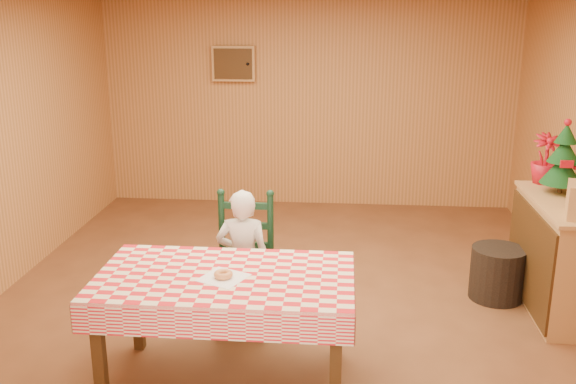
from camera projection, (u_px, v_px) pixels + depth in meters
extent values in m
plane|color=brown|center=(286.00, 308.00, 5.33)|extent=(6.00, 6.00, 0.00)
cube|color=#BC7E44|center=(308.00, 101.00, 7.84)|extent=(5.00, 0.10, 2.60)
cube|color=tan|center=(234.00, 64.00, 7.73)|extent=(0.52, 0.08, 0.42)
cube|color=#452B12|center=(233.00, 64.00, 7.69)|extent=(0.46, 0.02, 0.36)
sphere|color=black|center=(248.00, 64.00, 7.66)|extent=(0.04, 0.04, 0.04)
cube|color=#452B12|center=(225.00, 282.00, 4.10)|extent=(1.60, 0.90, 0.06)
cube|color=#452B12|center=(99.00, 359.00, 3.91)|extent=(0.07, 0.07, 0.69)
cube|color=#452B12|center=(336.00, 370.00, 3.79)|extent=(0.07, 0.07, 0.69)
cube|color=#452B12|center=(137.00, 305.00, 4.62)|extent=(0.07, 0.07, 0.69)
cube|color=#452B12|center=(337.00, 313.00, 4.50)|extent=(0.07, 0.07, 0.69)
cube|color=red|center=(225.00, 276.00, 4.09)|extent=(1.64, 0.94, 0.02)
cube|color=red|center=(210.00, 325.00, 3.67)|extent=(1.64, 0.02, 0.18)
cube|color=red|center=(237.00, 262.00, 4.57)|extent=(1.64, 0.02, 0.18)
cube|color=#2D5326|center=(102.00, 286.00, 4.19)|extent=(0.02, 0.94, 0.18)
cube|color=#2D5326|center=(353.00, 295.00, 4.05)|extent=(0.02, 0.94, 0.18)
cube|color=black|center=(244.00, 277.00, 4.88)|extent=(0.44, 0.40, 0.04)
cylinder|color=black|center=(215.00, 313.00, 4.80)|extent=(0.04, 0.04, 0.41)
cylinder|color=black|center=(266.00, 315.00, 4.76)|extent=(0.04, 0.04, 0.41)
cylinder|color=black|center=(224.00, 294.00, 5.12)|extent=(0.04, 0.04, 0.41)
cylinder|color=black|center=(271.00, 296.00, 5.09)|extent=(0.04, 0.04, 0.41)
cylinder|color=black|center=(222.00, 230.00, 4.97)|extent=(0.05, 0.05, 0.60)
sphere|color=black|center=(221.00, 193.00, 4.89)|extent=(0.06, 0.06, 0.06)
cylinder|color=black|center=(270.00, 231.00, 4.94)|extent=(0.05, 0.05, 0.60)
sphere|color=black|center=(270.00, 194.00, 4.85)|extent=(0.06, 0.06, 0.06)
cube|color=black|center=(246.00, 245.00, 4.99)|extent=(0.38, 0.03, 0.05)
cube|color=black|center=(246.00, 225.00, 4.94)|extent=(0.38, 0.03, 0.05)
cube|color=black|center=(246.00, 206.00, 4.90)|extent=(0.38, 0.03, 0.05)
imported|color=silver|center=(243.00, 261.00, 4.84)|extent=(0.41, 0.27, 1.12)
cube|color=white|center=(223.00, 278.00, 4.04)|extent=(0.34, 0.34, 0.00)
torus|color=#D2874B|center=(223.00, 274.00, 4.03)|extent=(0.14, 0.14, 0.04)
cube|color=tan|center=(562.00, 258.00, 5.20)|extent=(0.50, 1.20, 0.90)
cube|color=tan|center=(569.00, 203.00, 5.07)|extent=(0.54, 1.24, 0.03)
cube|color=#452B12|center=(529.00, 257.00, 5.23)|extent=(0.02, 1.20, 0.80)
cylinder|color=#452B12|center=(560.00, 188.00, 5.30)|extent=(0.04, 0.04, 0.08)
cone|color=#0C3815|center=(562.00, 169.00, 5.25)|extent=(0.34, 0.34, 0.24)
cone|color=#0C3815|center=(565.00, 150.00, 5.21)|extent=(0.26, 0.26, 0.20)
cone|color=#0C3815|center=(567.00, 133.00, 5.17)|extent=(0.18, 0.18, 0.16)
sphere|color=#AF101F|center=(568.00, 122.00, 5.15)|extent=(0.06, 0.06, 0.06)
cube|color=#AF101F|center=(567.00, 164.00, 5.09)|extent=(0.10, 0.02, 0.06)
sphere|color=#AF101F|center=(575.00, 168.00, 5.18)|extent=(0.04, 0.04, 0.04)
sphere|color=#AF101F|center=(553.00, 156.00, 5.28)|extent=(0.04, 0.04, 0.04)
sphere|color=#AF101F|center=(567.00, 143.00, 5.28)|extent=(0.04, 0.04, 0.04)
imported|color=#AF101F|center=(545.00, 159.00, 5.54)|extent=(0.29, 0.29, 0.44)
cylinder|color=black|center=(497.00, 273.00, 5.46)|extent=(0.52, 0.52, 0.45)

